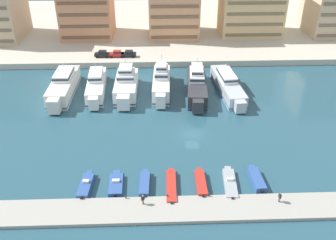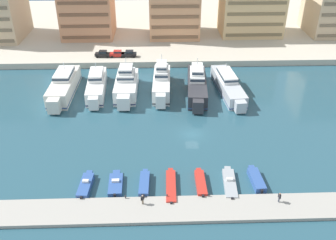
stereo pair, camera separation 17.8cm
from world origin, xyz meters
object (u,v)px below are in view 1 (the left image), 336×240
yacht_ivory_far_left (63,86)px  car_red_left (117,53)px  motorboat_red_center (201,183)px  pedestrian_mid_deck (143,199)px  car_black_mid_left (129,53)px  pedestrian_near_edge (280,197)px  motorboat_blue_far_left (86,185)px  car_black_far_left (102,54)px  yacht_white_mid_left (126,85)px  motorboat_blue_mid_left (145,184)px  motorboat_red_center_left (171,186)px  motorboat_blue_mid_right (256,179)px  yacht_white_center_left (161,82)px  yacht_white_left (96,85)px  yacht_silver_center_right (228,85)px  motorboat_grey_center_right (230,183)px  motorboat_blue_left (116,184)px  yacht_charcoal_center (197,84)px

yacht_ivory_far_left → car_red_left: bearing=60.1°
motorboat_red_center → pedestrian_mid_deck: size_ratio=4.03×
car_black_mid_left → pedestrian_near_edge: size_ratio=2.38×
yacht_ivory_far_left → car_black_mid_left: bearing=53.0°
motorboat_blue_far_left → pedestrian_mid_deck: bearing=-26.2°
car_black_far_left → yacht_ivory_far_left: bearing=-109.9°
yacht_white_mid_left → pedestrian_mid_deck: size_ratio=9.96×
motorboat_blue_mid_left → motorboat_red_center_left: bearing=-8.5°
motorboat_red_center_left → motorboat_blue_mid_right: bearing=4.2°
yacht_white_center_left → car_black_far_left: yacht_white_center_left is taller
yacht_white_left → yacht_silver_center_right: bearing=-1.2°
yacht_ivory_far_left → car_red_left: (10.91, 18.93, 0.55)m
car_black_far_left → car_red_left: (4.03, -0.04, 0.00)m
motorboat_blue_far_left → yacht_silver_center_right: bearing=49.5°
pedestrian_mid_deck → car_black_mid_left: bearing=95.1°
car_black_mid_left → motorboat_blue_mid_left: bearing=-84.3°
yacht_ivory_far_left → pedestrian_near_edge: bearing=-44.0°
motorboat_blue_far_left → pedestrian_near_edge: pedestrian_near_edge is taller
car_black_mid_left → motorboat_grey_center_right: bearing=-70.2°
motorboat_red_center → motorboat_grey_center_right: size_ratio=0.85×
motorboat_blue_left → motorboat_blue_mid_right: 22.71m
yacht_ivory_far_left → motorboat_blue_mid_right: (37.47, -32.98, -1.55)m
pedestrian_near_edge → motorboat_grey_center_right: bearing=144.3°
yacht_silver_center_right → motorboat_blue_mid_left: yacht_silver_center_right is taller
motorboat_blue_left → pedestrian_near_edge: pedestrian_near_edge is taller
motorboat_red_center_left → car_black_far_left: (-16.71, 52.96, 2.24)m
motorboat_red_center_left → yacht_white_left: bearing=115.0°
yacht_charcoal_center → yacht_silver_center_right: 7.39m
yacht_silver_center_right → motorboat_blue_mid_right: size_ratio=3.40×
motorboat_blue_mid_right → car_black_far_left: bearing=120.5°
motorboat_blue_left → pedestrian_mid_deck: 6.74m
pedestrian_mid_deck → motorboat_blue_far_left: bearing=153.8°
pedestrian_near_edge → yacht_ivory_far_left: bearing=136.0°
yacht_white_mid_left → car_red_left: bearing=100.7°
motorboat_blue_far_left → car_black_far_left: car_black_far_left is taller
yacht_charcoal_center → motorboat_blue_left: (-16.29, -32.64, -1.79)m
yacht_white_left → pedestrian_near_edge: bearing=-50.3°
yacht_ivory_far_left → yacht_white_center_left: (22.79, 0.48, 0.36)m
yacht_white_mid_left → yacht_silver_center_right: (23.87, 0.24, -0.58)m
car_red_left → yacht_white_mid_left: bearing=-79.3°
car_red_left → pedestrian_near_edge: (28.66, -57.16, -1.05)m
yacht_white_center_left → yacht_silver_center_right: 15.66m
yacht_white_mid_left → motorboat_blue_mid_left: size_ratio=2.61×
yacht_ivory_far_left → yacht_charcoal_center: bearing=-0.8°
yacht_white_mid_left → motorboat_red_center_left: size_ratio=2.00×
yacht_white_left → yacht_charcoal_center: bearing=-2.0°
car_black_mid_left → car_black_far_left: bearing=179.1°
motorboat_grey_center_right → motorboat_blue_left: bearing=178.4°
yacht_white_left → pedestrian_near_edge: (32.05, -38.66, -0.35)m
yacht_silver_center_right → motorboat_grey_center_right: bearing=-99.2°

